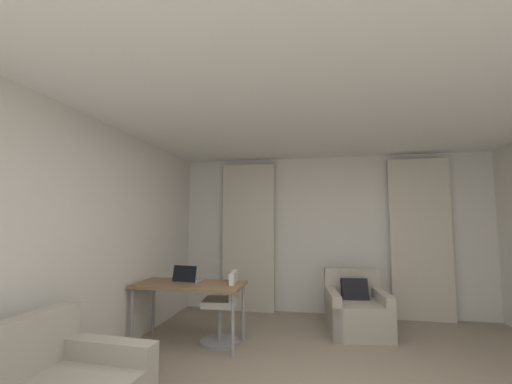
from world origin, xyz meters
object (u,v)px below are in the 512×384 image
at_px(armchair, 357,311).
at_px(desk_chair, 223,311).
at_px(laptop, 187,279).
at_px(desk, 190,288).

height_order(armchair, desk_chair, desk_chair).
bearing_deg(armchair, laptop, -160.14).
distance_m(desk, laptop, 0.12).
height_order(desk, desk_chair, desk_chair).
relative_size(desk, desk_chair, 1.54).
bearing_deg(laptop, armchair, 19.86).
bearing_deg(laptop, desk_chair, 6.72).
bearing_deg(desk, armchair, 21.08).
bearing_deg(desk_chair, desk, -168.02).
xyz_separation_m(armchair, laptop, (-2.15, -0.78, 0.50)).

